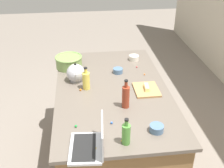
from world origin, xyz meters
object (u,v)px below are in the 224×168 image
(bottle_oil, at_px, (86,80))
(ramekin_wide, at_px, (118,71))
(bottle_olive, at_px, (126,134))
(mixing_bowl_large, at_px, (69,62))
(cutting_board, at_px, (146,90))
(ramekin_medium, at_px, (157,128))
(laptop, at_px, (91,144))
(ramekin_small, at_px, (134,58))
(bottle_soy, at_px, (126,96))
(kettle, at_px, (76,73))
(butter_stick_left, at_px, (147,87))

(bottle_oil, xyz_separation_m, ramekin_wide, (-0.28, 0.33, -0.06))
(bottle_olive, bearing_deg, mixing_bowl_large, -162.10)
(bottle_olive, xyz_separation_m, bottle_oil, (-0.78, -0.24, 0.00))
(cutting_board, height_order, ramekin_medium, ramekin_medium)
(laptop, height_order, bottle_oil, bottle_oil)
(ramekin_wide, bearing_deg, ramekin_small, 142.38)
(cutting_board, bearing_deg, bottle_soy, -44.73)
(laptop, xyz_separation_m, bottle_soy, (-0.47, 0.31, 0.06))
(bottle_olive, bearing_deg, kettle, -160.60)
(kettle, relative_size, ramekin_wide, 2.16)
(bottle_oil, distance_m, ramekin_small, 0.80)
(ramekin_wide, bearing_deg, cutting_board, 28.98)
(butter_stick_left, xyz_separation_m, ramekin_medium, (0.58, -0.06, -0.01))
(laptop, height_order, mixing_bowl_large, laptop)
(bottle_oil, height_order, kettle, bottle_oil)
(bottle_oil, xyz_separation_m, kettle, (-0.17, -0.09, -0.01))
(mixing_bowl_large, distance_m, bottle_oil, 0.50)
(laptop, relative_size, ramekin_wide, 3.31)
(mixing_bowl_large, xyz_separation_m, bottle_soy, (0.81, 0.47, 0.04))
(ramekin_small, bearing_deg, bottle_soy, -15.21)
(cutting_board, bearing_deg, ramekin_small, 179.00)
(bottle_oil, distance_m, butter_stick_left, 0.56)
(ramekin_wide, bearing_deg, ramekin_medium, 8.95)
(bottle_olive, relative_size, kettle, 0.98)
(bottle_oil, distance_m, cutting_board, 0.56)
(butter_stick_left, xyz_separation_m, ramekin_wide, (-0.38, -0.21, -0.01))
(mixing_bowl_large, bearing_deg, bottle_olive, 17.90)
(bottle_olive, distance_m, kettle, 1.00)
(ramekin_medium, bearing_deg, laptop, -75.13)
(laptop, relative_size, butter_stick_left, 2.97)
(mixing_bowl_large, height_order, cutting_board, mixing_bowl_large)
(mixing_bowl_large, xyz_separation_m, kettle, (0.31, 0.07, 0.01))
(bottle_soy, height_order, butter_stick_left, bottle_soy)
(laptop, relative_size, kettle, 1.53)
(mixing_bowl_large, bearing_deg, butter_stick_left, 50.84)
(mixing_bowl_large, distance_m, bottle_olive, 1.32)
(cutting_board, bearing_deg, butter_stick_left, 0.00)
(mixing_bowl_large, relative_size, kettle, 1.34)
(mixing_bowl_large, xyz_separation_m, bottle_oil, (0.47, 0.16, 0.02))
(bottle_soy, bearing_deg, kettle, -141.34)
(bottle_oil, relative_size, cutting_board, 0.83)
(bottle_olive, xyz_separation_m, butter_stick_left, (-0.67, 0.30, -0.05))
(laptop, distance_m, ramekin_small, 1.48)
(bottle_soy, relative_size, cutting_board, 0.96)
(bottle_soy, xyz_separation_m, bottle_olive, (0.44, -0.07, -0.02))
(bottle_olive, distance_m, ramekin_wide, 1.06)
(cutting_board, relative_size, ramekin_small, 2.46)
(laptop, relative_size, ramekin_medium, 3.12)
(bottle_olive, xyz_separation_m, ramekin_small, (-1.34, 0.32, -0.06))
(kettle, xyz_separation_m, ramekin_medium, (0.85, 0.58, -0.05))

